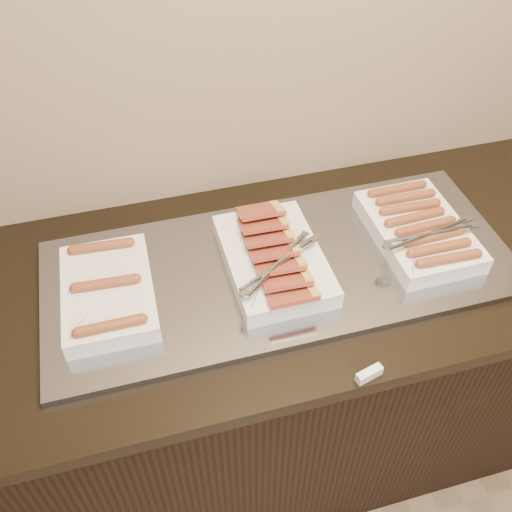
{
  "coord_description": "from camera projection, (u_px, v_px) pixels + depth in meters",
  "views": [
    {
      "loc": [
        -0.33,
        1.17,
        1.98
      ],
      "look_at": [
        -0.06,
        2.13,
        0.97
      ],
      "focal_mm": 40.0,
      "sensor_mm": 36.0,
      "label": 1
    }
  ],
  "objects": [
    {
      "name": "label_holder",
      "position": [
        369.0,
        374.0,
        1.24
      ],
      "size": [
        0.07,
        0.03,
        0.03
      ],
      "primitive_type": "cube",
      "rotation": [
        0.0,
        0.0,
        0.25
      ],
      "color": "white",
      "rests_on": "counter"
    },
    {
      "name": "dish_center",
      "position": [
        274.0,
        259.0,
        1.43
      ],
      "size": [
        0.26,
        0.37,
        0.09
      ],
      "rotation": [
        0.0,
        0.0,
        0.01
      ],
      "color": "white",
      "rests_on": "warming_tray"
    },
    {
      "name": "dish_left",
      "position": [
        108.0,
        292.0,
        1.36
      ],
      "size": [
        0.22,
        0.32,
        0.07
      ],
      "rotation": [
        0.0,
        0.0,
        -0.02
      ],
      "color": "white",
      "rests_on": "warming_tray"
    },
    {
      "name": "counter",
      "position": [
        275.0,
        367.0,
        1.8
      ],
      "size": [
        2.06,
        0.76,
        0.9
      ],
      "color": "black",
      "rests_on": "ground"
    },
    {
      "name": "dish_right",
      "position": [
        419.0,
        230.0,
        1.51
      ],
      "size": [
        0.27,
        0.35,
        0.08
      ],
      "rotation": [
        0.0,
        0.0,
        0.01
      ],
      "color": "white",
      "rests_on": "warming_tray"
    },
    {
      "name": "warming_tray",
      "position": [
        281.0,
        267.0,
        1.47
      ],
      "size": [
        1.2,
        0.5,
        0.02
      ],
      "primitive_type": "cube",
      "color": "gray",
      "rests_on": "counter"
    }
  ]
}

